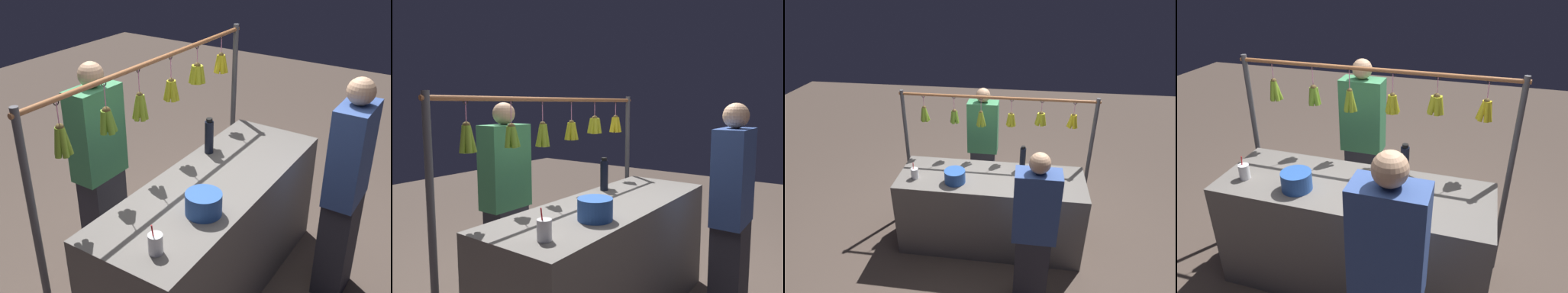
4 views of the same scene
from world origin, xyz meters
TOP-DOWN VIEW (x-y plane):
  - ground_plane at (0.00, 0.00)m, footprint 12.00×12.00m
  - market_counter at (0.00, 0.00)m, footprint 2.02×0.70m
  - display_rack at (-0.02, -0.46)m, footprint 2.24×0.12m
  - water_bottle at (-0.33, -0.25)m, footprint 0.07×0.07m
  - blue_bucket at (0.37, 0.14)m, footprint 0.22×0.22m
  - drink_cup at (0.81, 0.13)m, footprint 0.08×0.08m
  - vendor_person at (0.20, -0.85)m, footprint 0.39×0.21m
  - customer_person at (-0.46, 0.75)m, footprint 0.38×0.21m

SIDE VIEW (x-z plane):
  - ground_plane at x=0.00m, z-range 0.00..0.00m
  - market_counter at x=0.00m, z-range 0.00..0.90m
  - customer_person at x=-0.46m, z-range -0.01..1.61m
  - vendor_person at x=0.20m, z-range -0.01..1.61m
  - drink_cup at x=0.81m, z-range 0.87..1.04m
  - blue_bucket at x=0.37m, z-range 0.90..1.03m
  - water_bottle at x=-0.33m, z-range 0.89..1.16m
  - display_rack at x=-0.02m, z-range 0.38..2.06m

